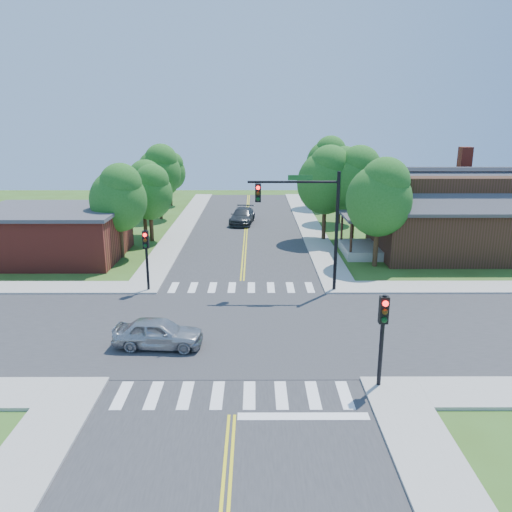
{
  "coord_description": "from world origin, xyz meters",
  "views": [
    {
      "loc": [
        0.8,
        -22.88,
        10.07
      ],
      "look_at": [
        0.88,
        5.68,
        2.2
      ],
      "focal_mm": 35.0,
      "sensor_mm": 36.0,
      "label": 1
    }
  ],
  "objects_px": {
    "signal_pole_se": "(383,324)",
    "car_dgrey": "(242,216)",
    "signal_mast_ne": "(308,212)",
    "house_ne": "(444,211)",
    "signal_pole_nw": "(146,249)",
    "car_silver": "(158,334)"
  },
  "relations": [
    {
      "from": "signal_mast_ne",
      "to": "car_silver",
      "type": "height_order",
      "value": "signal_mast_ne"
    },
    {
      "from": "signal_pole_se",
      "to": "signal_pole_nw",
      "type": "relative_size",
      "value": 1.0
    },
    {
      "from": "signal_pole_se",
      "to": "car_dgrey",
      "type": "relative_size",
      "value": 0.7
    },
    {
      "from": "signal_pole_nw",
      "to": "signal_pole_se",
      "type": "bearing_deg",
      "value": -45.0
    },
    {
      "from": "signal_pole_se",
      "to": "car_dgrey",
      "type": "height_order",
      "value": "signal_pole_se"
    },
    {
      "from": "signal_mast_ne",
      "to": "car_dgrey",
      "type": "relative_size",
      "value": 1.33
    },
    {
      "from": "signal_pole_nw",
      "to": "car_dgrey",
      "type": "relative_size",
      "value": 0.7
    },
    {
      "from": "signal_pole_nw",
      "to": "house_ne",
      "type": "bearing_deg",
      "value": 22.69
    },
    {
      "from": "signal_mast_ne",
      "to": "signal_pole_nw",
      "type": "distance_m",
      "value": 9.76
    },
    {
      "from": "car_silver",
      "to": "car_dgrey",
      "type": "bearing_deg",
      "value": -2.37
    },
    {
      "from": "signal_mast_ne",
      "to": "car_silver",
      "type": "bearing_deg",
      "value": -134.35
    },
    {
      "from": "signal_pole_se",
      "to": "signal_pole_nw",
      "type": "bearing_deg",
      "value": 135.0
    },
    {
      "from": "signal_mast_ne",
      "to": "car_dgrey",
      "type": "distance_m",
      "value": 20.97
    },
    {
      "from": "signal_pole_se",
      "to": "car_silver",
      "type": "height_order",
      "value": "signal_pole_se"
    },
    {
      "from": "signal_mast_ne",
      "to": "house_ne",
      "type": "relative_size",
      "value": 0.55
    },
    {
      "from": "signal_mast_ne",
      "to": "car_dgrey",
      "type": "height_order",
      "value": "signal_mast_ne"
    },
    {
      "from": "signal_mast_ne",
      "to": "car_silver",
      "type": "relative_size",
      "value": 1.74
    },
    {
      "from": "car_silver",
      "to": "signal_pole_nw",
      "type": "bearing_deg",
      "value": 19.06
    },
    {
      "from": "house_ne",
      "to": "car_dgrey",
      "type": "height_order",
      "value": "house_ne"
    },
    {
      "from": "signal_mast_ne",
      "to": "signal_pole_se",
      "type": "bearing_deg",
      "value": -81.44
    },
    {
      "from": "signal_pole_se",
      "to": "car_silver",
      "type": "bearing_deg",
      "value": 158.73
    },
    {
      "from": "signal_pole_se",
      "to": "signal_pole_nw",
      "type": "height_order",
      "value": "same"
    }
  ]
}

